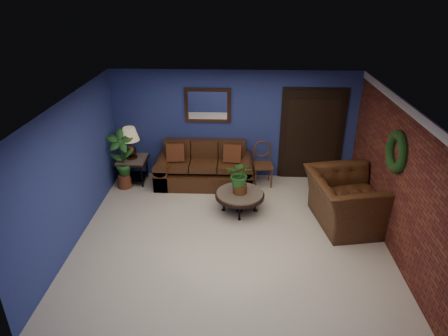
{
  "coord_description": "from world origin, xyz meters",
  "views": [
    {
      "loc": [
        0.11,
        -6.06,
        4.27
      ],
      "look_at": [
        -0.16,
        0.55,
        1.11
      ],
      "focal_mm": 32.0,
      "sensor_mm": 36.0,
      "label": 1
    }
  ],
  "objects_px": {
    "side_chair": "(262,160)",
    "armchair": "(347,200)",
    "table_lamp": "(130,139)",
    "coffee_table": "(240,195)",
    "sofa": "(205,170)",
    "end_table": "(133,164)"
  },
  "relations": [
    {
      "from": "sofa",
      "to": "side_chair",
      "type": "xyz_separation_m",
      "value": [
        1.31,
        0.04,
        0.24
      ]
    },
    {
      "from": "table_lamp",
      "to": "armchair",
      "type": "bearing_deg",
      "value": -18.93
    },
    {
      "from": "end_table",
      "to": "side_chair",
      "type": "xyz_separation_m",
      "value": [
        2.94,
        0.07,
        0.1
      ]
    },
    {
      "from": "table_lamp",
      "to": "side_chair",
      "type": "distance_m",
      "value": 2.98
    },
    {
      "from": "sofa",
      "to": "coffee_table",
      "type": "xyz_separation_m",
      "value": [
        0.81,
        -1.22,
        0.05
      ]
    },
    {
      "from": "side_chair",
      "to": "armchair",
      "type": "bearing_deg",
      "value": -52.29
    },
    {
      "from": "side_chair",
      "to": "sofa",
      "type": "bearing_deg",
      "value": 176.22
    },
    {
      "from": "end_table",
      "to": "table_lamp",
      "type": "bearing_deg",
      "value": -45.0
    },
    {
      "from": "sofa",
      "to": "armchair",
      "type": "height_order",
      "value": "armchair"
    },
    {
      "from": "coffee_table",
      "to": "side_chair",
      "type": "bearing_deg",
      "value": 68.39
    },
    {
      "from": "coffee_table",
      "to": "end_table",
      "type": "xyz_separation_m",
      "value": [
        -2.44,
        1.19,
        0.09
      ]
    },
    {
      "from": "table_lamp",
      "to": "armchair",
      "type": "distance_m",
      "value": 4.74
    },
    {
      "from": "sofa",
      "to": "end_table",
      "type": "height_order",
      "value": "sofa"
    },
    {
      "from": "table_lamp",
      "to": "side_chair",
      "type": "relative_size",
      "value": 0.7
    },
    {
      "from": "coffee_table",
      "to": "armchair",
      "type": "bearing_deg",
      "value": -9.5
    },
    {
      "from": "side_chair",
      "to": "end_table",
      "type": "bearing_deg",
      "value": 175.82
    },
    {
      "from": "armchair",
      "to": "table_lamp",
      "type": "bearing_deg",
      "value": 61.24
    },
    {
      "from": "side_chair",
      "to": "coffee_table",
      "type": "bearing_deg",
      "value": -117.22
    },
    {
      "from": "coffee_table",
      "to": "table_lamp",
      "type": "xyz_separation_m",
      "value": [
        -2.44,
        1.19,
        0.69
      ]
    },
    {
      "from": "side_chair",
      "to": "armchair",
      "type": "relative_size",
      "value": 0.66
    },
    {
      "from": "sofa",
      "to": "table_lamp",
      "type": "distance_m",
      "value": 1.79
    },
    {
      "from": "coffee_table",
      "to": "armchair",
      "type": "relative_size",
      "value": 0.65
    }
  ]
}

